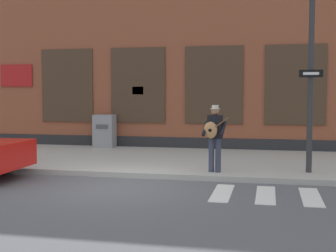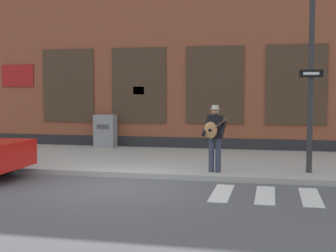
{
  "view_description": "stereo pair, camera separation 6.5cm",
  "coord_description": "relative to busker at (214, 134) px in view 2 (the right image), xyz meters",
  "views": [
    {
      "loc": [
        3.53,
        -10.56,
        2.25
      ],
      "look_at": [
        0.92,
        1.42,
        1.38
      ],
      "focal_mm": 50.0,
      "sensor_mm": 36.0,
      "label": 1
    },
    {
      "loc": [
        3.6,
        -10.55,
        2.25
      ],
      "look_at": [
        0.92,
        1.42,
        1.38
      ],
      "focal_mm": 50.0,
      "sensor_mm": 36.0,
      "label": 2
    }
  ],
  "objects": [
    {
      "name": "ground_plane",
      "position": [
        -2.11,
        -1.69,
        -1.16
      ],
      "size": [
        160.0,
        160.0,
        0.0
      ],
      "primitive_type": "plane",
      "color": "#56565B"
    },
    {
      "name": "busker",
      "position": [
        0.0,
        0.0,
        0.0
      ],
      "size": [
        0.71,
        0.57,
        1.78
      ],
      "color": "#33384C",
      "rests_on": "sidewalk"
    },
    {
      "name": "crosswalk",
      "position": [
        2.8,
        -1.87,
        -1.16
      ],
      "size": [
        5.2,
        1.9,
        0.01
      ],
      "color": "silver",
      "rests_on": "ground"
    },
    {
      "name": "building_backdrop",
      "position": [
        -2.11,
        7.25,
        2.31
      ],
      "size": [
        28.0,
        4.06,
        6.95
      ],
      "color": "brown",
      "rests_on": "ground"
    },
    {
      "name": "sidewalk",
      "position": [
        -2.11,
        2.34,
        -1.09
      ],
      "size": [
        28.0,
        5.83,
        0.15
      ],
      "color": "#ADAAA3",
      "rests_on": "ground"
    },
    {
      "name": "traffic_light",
      "position": [
        2.42,
        -0.65,
        2.66
      ],
      "size": [
        0.6,
        3.19,
        5.32
      ],
      "color": "#2D2D30",
      "rests_on": "sidewalk"
    },
    {
      "name": "utility_box",
      "position": [
        -4.81,
        4.8,
        -0.38
      ],
      "size": [
        0.79,
        0.58,
        1.26
      ],
      "color": "gray",
      "rests_on": "sidewalk"
    }
  ]
}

